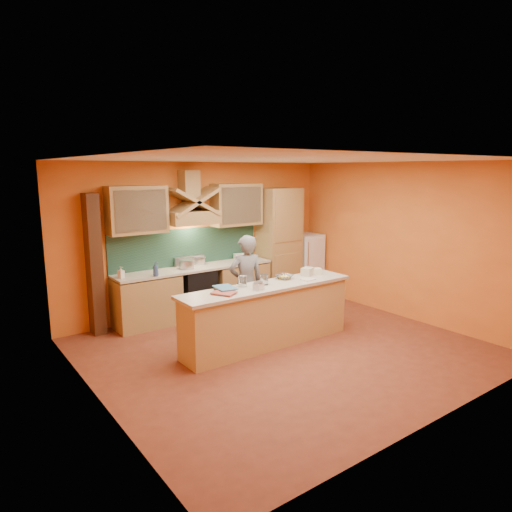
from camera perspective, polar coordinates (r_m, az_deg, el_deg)
floor at (r=7.03m, az=3.61°, el=-11.51°), size 5.50×5.00×0.01m
ceiling at (r=6.51m, az=3.91°, el=11.96°), size 5.50×5.00×0.01m
wall_back at (r=8.67m, az=-6.90°, el=2.30°), size 5.50×0.02×2.80m
wall_front at (r=5.03m, az=22.40°, el=-4.58°), size 5.50×0.02×2.80m
wall_left at (r=5.34m, az=-19.59°, el=-3.52°), size 0.02×5.00×2.80m
wall_right at (r=8.63m, az=17.92°, el=1.82°), size 0.02×5.00×2.80m
base_cabinet_left at (r=8.08m, az=-13.48°, el=-5.59°), size 1.10×0.60×0.86m
base_cabinet_right at (r=8.94m, az=-2.18°, el=-3.71°), size 1.10×0.60×0.86m
counter_top at (r=8.36m, az=-7.61°, el=-1.52°), size 3.00×0.62×0.04m
stove at (r=8.46m, az=-7.53°, el=-4.49°), size 0.60×0.58×0.90m
backsplash at (r=8.54m, az=-8.59°, el=1.11°), size 3.00×0.03×0.70m
range_hood at (r=8.26m, az=-7.93°, el=4.80°), size 0.92×0.50×0.24m
hood_chimney at (r=8.31m, az=-8.37°, el=8.83°), size 0.30×0.30×0.50m
upper_cabinet_left at (r=7.89m, az=-14.66°, el=5.60°), size 1.00×0.35×0.80m
upper_cabinet_right at (r=8.82m, az=-2.44°, el=6.43°), size 1.00×0.35×0.80m
pantry_column at (r=9.38m, az=2.86°, el=1.46°), size 0.80×0.60×2.30m
fridge at (r=9.95m, az=6.20°, el=-0.98°), size 0.58×0.60×1.30m
trim_column_left at (r=7.79m, az=-19.56°, el=-1.06°), size 0.20×0.30×2.30m
island_body at (r=7.04m, az=1.45°, el=-7.64°), size 2.80×0.55×0.88m
island_top at (r=6.90m, az=1.47°, el=-3.86°), size 2.90×0.62×0.05m
person at (r=7.53m, az=-1.26°, el=-3.47°), size 0.66×0.51×1.62m
pot_large at (r=8.25m, az=-8.62°, el=-1.13°), size 0.31×0.31×0.16m
pot_small at (r=8.55m, az=-6.99°, el=-0.74°), size 0.24×0.24×0.14m
soap_bottle_a at (r=7.74m, az=-16.53°, el=-1.98°), size 0.11×0.11×0.19m
soap_bottle_b at (r=7.73m, az=-12.44°, el=-1.61°), size 0.13×0.13×0.24m
bowl_back at (r=8.75m, az=-1.60°, el=-0.51°), size 0.28×0.28×0.07m
dish_rack at (r=8.97m, az=-1.71°, el=-0.10°), size 0.37×0.33×0.11m
book_lower at (r=6.31m, az=-4.56°, el=-4.90°), size 0.36×0.39×0.03m
book_upper at (r=6.56m, az=-4.91°, el=-4.13°), size 0.30×0.38×0.03m
jar_large at (r=6.79m, az=-1.68°, el=-3.17°), size 0.16×0.16×0.16m
jar_small at (r=6.91m, az=1.03°, el=-2.96°), size 0.15×0.15×0.16m
kitchen_scale at (r=6.62m, az=0.31°, el=-3.81°), size 0.14×0.14×0.10m
mixing_bowl at (r=7.29m, az=3.55°, el=-2.62°), size 0.32×0.32×0.06m
cloth at (r=7.27m, az=6.56°, el=-2.92°), size 0.23×0.18×0.01m
grocery_bag_a at (r=7.55m, az=6.47°, el=-1.95°), size 0.24×0.22×0.13m
grocery_bag_b at (r=7.65m, az=7.49°, el=-1.91°), size 0.21×0.19×0.10m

